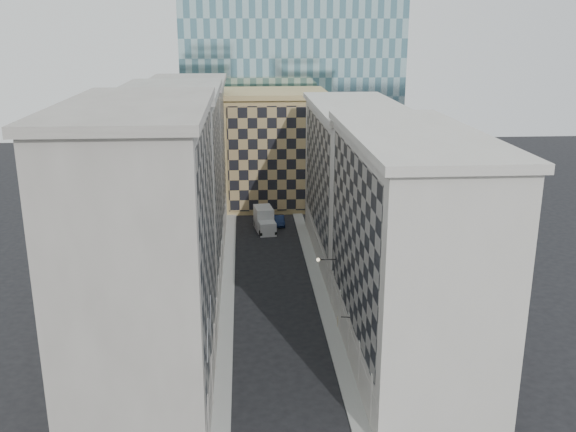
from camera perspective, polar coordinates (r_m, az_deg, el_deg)
name	(u,v)px	position (r m, az deg, el deg)	size (l,w,h in m)	color
sidewalk_west	(228,294)	(72.69, -5.40, -6.93)	(1.50, 100.00, 0.15)	#969690
sidewalk_east	(321,292)	(73.14, 2.91, -6.72)	(1.50, 100.00, 0.15)	#969690
bldg_left_a	(146,256)	(51.24, -12.51, -3.46)	(10.80, 22.80, 23.70)	gray
bldg_left_b	(174,191)	(72.25, -10.06, 2.18)	(10.80, 22.80, 22.70)	gray
bldg_left_c	(190,156)	(93.72, -8.72, 5.26)	(10.80, 22.80, 21.70)	gray
bldg_right_a	(407,250)	(56.67, 10.54, -2.98)	(10.80, 26.80, 20.70)	#BAB5AB
bldg_right_b	(355,182)	(82.12, 5.93, 3.04)	(10.80, 28.80, 19.70)	#BAB5AB
tan_block	(275,148)	(106.45, -1.19, 6.05)	(16.80, 14.80, 18.80)	tan
church_tower	(259,37)	(118.64, -2.60, 15.65)	(7.20, 7.20, 51.50)	#2F2A24
flagpoles_left	(209,327)	(47.63, -7.05, -9.78)	(0.10, 6.33, 2.33)	gray
bracket_lamp	(320,260)	(65.22, 2.85, -3.90)	(1.98, 0.36, 0.36)	black
box_truck	(264,221)	(93.97, -2.11, -0.43)	(3.29, 6.35, 3.33)	silver
dark_car	(279,220)	(96.66, -0.77, -0.39)	(1.49, 4.26, 1.40)	#0F1A38
shop_sign	(338,321)	(57.80, 4.49, -9.31)	(1.21, 0.72, 0.80)	black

